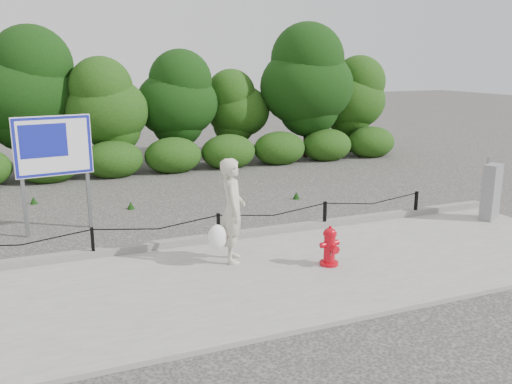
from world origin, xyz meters
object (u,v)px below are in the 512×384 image
object	(u,v)px
advertising_sign	(53,151)
pedestrian	(232,212)
fire_hydrant	(330,247)
utility_cabinet	(491,192)

from	to	relation	value
advertising_sign	pedestrian	bearing A→B (deg)	-57.06
fire_hydrant	advertising_sign	xyz separation A→B (m)	(-4.44, 4.17, 1.39)
fire_hydrant	pedestrian	bearing A→B (deg)	144.18
pedestrian	advertising_sign	distance (m)	4.44
pedestrian	utility_cabinet	bearing A→B (deg)	-69.76
pedestrian	advertising_sign	bearing A→B (deg)	58.91
fire_hydrant	utility_cabinet	bearing A→B (deg)	5.89
utility_cabinet	pedestrian	bearing A→B (deg)	157.93
advertising_sign	fire_hydrant	bearing A→B (deg)	-51.20
pedestrian	fire_hydrant	bearing A→B (deg)	-100.89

